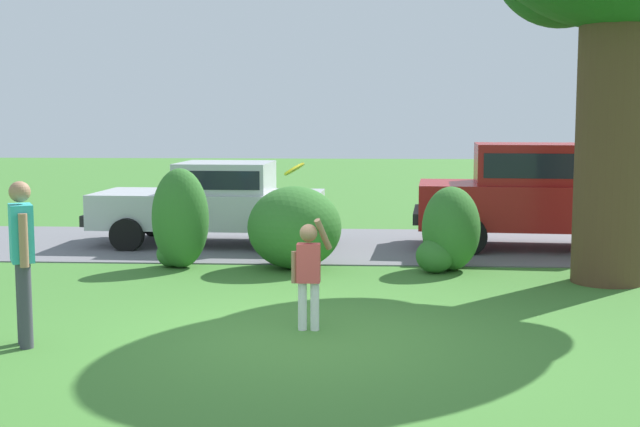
{
  "coord_description": "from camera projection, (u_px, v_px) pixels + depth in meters",
  "views": [
    {
      "loc": [
        0.65,
        -8.93,
        2.39
      ],
      "look_at": [
        -0.01,
        2.35,
        1.1
      ],
      "focal_mm": 47.23,
      "sensor_mm": 36.0,
      "label": 1
    }
  ],
  "objects": [
    {
      "name": "ground_plane",
      "position": [
        309.0,
        338.0,
        9.16
      ],
      "size": [
        80.0,
        80.0,
        0.0
      ],
      "primitive_type": "plane",
      "color": "#3D752D"
    },
    {
      "name": "driveway_strip",
      "position": [
        334.0,
        245.0,
        15.82
      ],
      "size": [
        28.0,
        4.4,
        0.02
      ],
      "primitive_type": "cube",
      "color": "slate",
      "rests_on": "ground"
    },
    {
      "name": "shrub_near_tree",
      "position": [
        180.0,
        221.0,
        13.39
      ],
      "size": [
        0.91,
        0.8,
        1.59
      ],
      "color": "#33702B",
      "rests_on": "ground"
    },
    {
      "name": "shrub_centre_left",
      "position": [
        294.0,
        227.0,
        13.33
      ],
      "size": [
        1.5,
        1.4,
        1.31
      ],
      "color": "#33702B",
      "rests_on": "ground"
    },
    {
      "name": "shrub_centre",
      "position": [
        449.0,
        232.0,
        13.14
      ],
      "size": [
        1.01,
        1.06,
        1.32
      ],
      "color": "#33702B",
      "rests_on": "ground"
    },
    {
      "name": "parked_sedan",
      "position": [
        215.0,
        200.0,
        15.79
      ],
      "size": [
        4.45,
        2.2,
        1.56
      ],
      "color": "silver",
      "rests_on": "ground"
    },
    {
      "name": "parked_suv",
      "position": [
        544.0,
        190.0,
        15.27
      ],
      "size": [
        4.82,
        2.37,
        1.92
      ],
      "color": "maroon",
      "rests_on": "ground"
    },
    {
      "name": "child_thrower",
      "position": [
        309.0,
        268.0,
        9.43
      ],
      "size": [
        0.46,
        0.26,
        1.29
      ],
      "color": "white",
      "rests_on": "ground"
    },
    {
      "name": "frisbee",
      "position": [
        294.0,
        169.0,
        10.25
      ],
      "size": [
        0.27,
        0.28,
        0.19
      ],
      "color": "yellow"
    },
    {
      "name": "adult_onlooker",
      "position": [
        22.0,
        254.0,
        8.75
      ],
      "size": [
        0.36,
        0.48,
        1.74
      ],
      "color": "#3F3F4C",
      "rests_on": "ground"
    }
  ]
}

